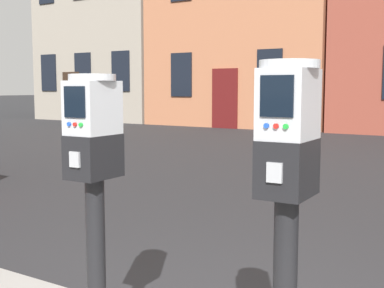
{
  "coord_description": "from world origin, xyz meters",
  "views": [
    {
      "loc": [
        1.31,
        -2.06,
        1.43
      ],
      "look_at": [
        0.13,
        -0.22,
        1.19
      ],
      "focal_mm": 48.22,
      "sensor_mm": 36.0,
      "label": 1
    }
  ],
  "objects": [
    {
      "name": "parking_meter_twin_adjacent",
      "position": [
        0.61,
        -0.32,
        1.09
      ],
      "size": [
        0.22,
        0.26,
        1.39
      ],
      "rotation": [
        0.0,
        0.0,
        -1.53
      ],
      "color": "black",
      "rests_on": "sidewalk_slab"
    },
    {
      "name": "parking_meter_near_kerb",
      "position": [
        -0.35,
        -0.32,
        1.07
      ],
      "size": [
        0.22,
        0.26,
        1.35
      ],
      "rotation": [
        0.0,
        0.0,
        -1.53
      ],
      "color": "black",
      "rests_on": "sidewalk_slab"
    }
  ]
}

